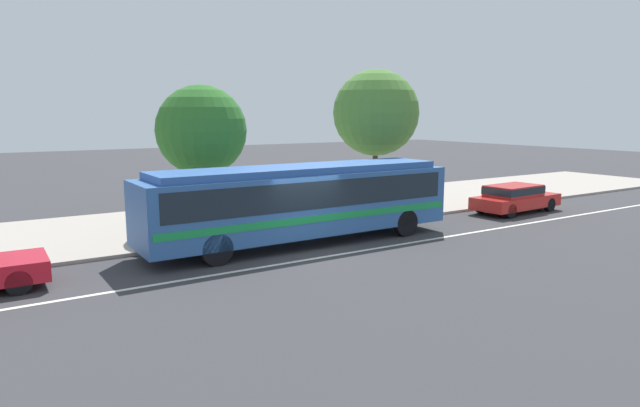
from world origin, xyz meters
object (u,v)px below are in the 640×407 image
pedestrian_walking_along_curb (280,202)px  street_tree_mid_block (376,113)px  street_tree_near_stop (201,131)px  pedestrian_waiting_near_sign (287,202)px  bus_stop_sign (358,185)px  transit_bus (302,199)px  sedan_far_ahead (515,197)px

pedestrian_walking_along_curb → street_tree_mid_block: (5.57, 1.07, 3.48)m
street_tree_near_stop → pedestrian_waiting_near_sign: bearing=-33.1°
street_tree_near_stop → bus_stop_sign: bearing=-22.3°
transit_bus → bus_stop_sign: transit_bus is taller
bus_stop_sign → pedestrian_walking_along_curb: bearing=166.8°
pedestrian_walking_along_curb → street_tree_near_stop: (-2.55, 1.61, 2.80)m
sedan_far_ahead → bus_stop_sign: (-7.74, 1.75, 0.90)m
pedestrian_waiting_near_sign → street_tree_mid_block: street_tree_mid_block is taller
transit_bus → pedestrian_waiting_near_sign: size_ratio=6.80×
transit_bus → street_tree_mid_block: size_ratio=1.78×
pedestrian_walking_along_curb → sedan_far_ahead: bearing=-12.9°
bus_stop_sign → transit_bus: bearing=-154.7°
bus_stop_sign → street_tree_near_stop: size_ratio=0.42×
transit_bus → street_tree_mid_block: bearing=30.7°
transit_bus → pedestrian_waiting_near_sign: (0.71, 2.36, -0.50)m
pedestrian_waiting_near_sign → transit_bus: bearing=-106.7°
sedan_far_ahead → street_tree_mid_block: bearing=146.6°
transit_bus → street_tree_near_stop: 5.16m
pedestrian_walking_along_curb → street_tree_near_stop: street_tree_near_stop is taller
sedan_far_ahead → pedestrian_waiting_near_sign: 11.05m
pedestrian_waiting_near_sign → pedestrian_walking_along_curb: (-0.20, 0.18, -0.01)m
transit_bus → pedestrian_walking_along_curb: 2.64m
pedestrian_walking_along_curb → street_tree_mid_block: street_tree_mid_block is taller
transit_bus → bus_stop_sign: bearing=25.3°
transit_bus → sedan_far_ahead: (11.51, 0.03, -0.88)m
street_tree_mid_block → transit_bus: bearing=-149.3°
sedan_far_ahead → street_tree_near_stop: 14.50m
pedestrian_walking_along_curb → street_tree_mid_block: size_ratio=0.26×
transit_bus → bus_stop_sign: size_ratio=4.88×
street_tree_mid_block → sedan_far_ahead: bearing=-33.4°
transit_bus → pedestrian_waiting_near_sign: bearing=73.3°
street_tree_near_stop → street_tree_mid_block: street_tree_mid_block is taller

